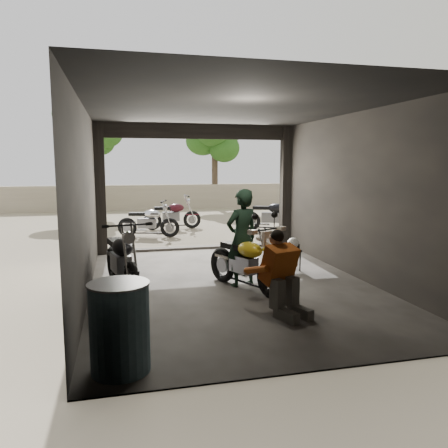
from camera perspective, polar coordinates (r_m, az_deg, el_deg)
name	(u,v)px	position (r m, az deg, el deg)	size (l,w,h in m)	color
ground	(231,285)	(8.12, 0.91, -8.00)	(80.00, 80.00, 0.00)	#7A6D56
garage	(224,213)	(8.40, -0.01, 1.42)	(7.00, 7.13, 3.20)	#2D2B28
boundary_wall	(159,197)	(21.71, -8.45, 3.51)	(18.00, 0.30, 1.20)	gray
tree_left	(91,123)	(20.17, -16.96, 12.56)	(2.20, 2.20, 5.60)	#382B1E
tree_right	(215,137)	(22.12, -1.22, 11.34)	(2.20, 2.20, 5.00)	#382B1E
main_bike	(245,257)	(7.70, 2.81, -4.37)	(0.73, 1.77, 1.18)	beige
left_bike	(121,255)	(7.91, -13.27, -3.97)	(0.76, 1.86, 1.26)	black
outside_bike_a	(148,219)	(13.44, -9.86, 0.65)	(0.68, 1.65, 1.12)	black
outside_bike_b	(172,212)	(14.94, -6.76, 1.51)	(0.71, 1.72, 1.16)	#410F18
outside_bike_c	(273,213)	(14.39, 6.38, 1.44)	(0.76, 1.84, 1.24)	black
rider	(242,238)	(7.87, 2.38, -1.88)	(0.65, 0.43, 1.78)	black
mechanic	(285,276)	(6.44, 7.94, -6.69)	(0.62, 0.84, 1.22)	#B95618
stool	(291,253)	(9.20, 8.80, -3.72)	(0.33, 0.33, 0.46)	black
helmet	(293,243)	(9.21, 9.03, -2.49)	(0.25, 0.26, 0.24)	white
oil_drum	(120,329)	(4.88, -13.45, -13.14)	(0.63, 0.63, 0.98)	#3A5661
sign_post	(337,186)	(11.85, 14.51, 4.85)	(0.81, 0.08, 2.44)	black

